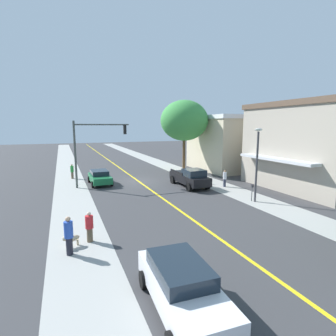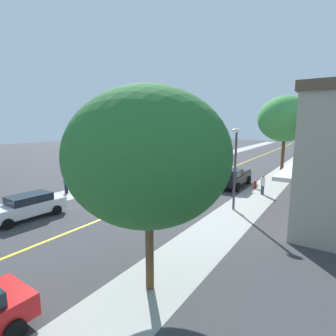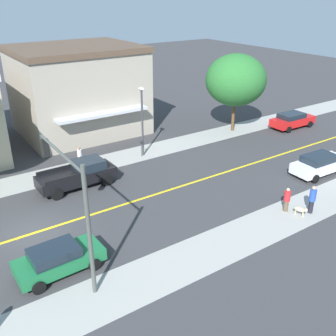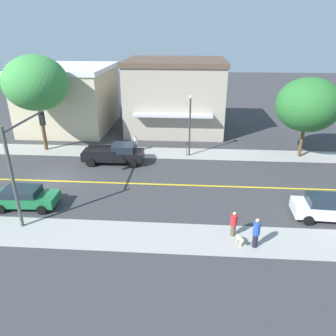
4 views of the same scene
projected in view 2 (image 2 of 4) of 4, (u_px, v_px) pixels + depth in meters
The scene contains 18 objects.
ground_plane at pixel (213, 175), 31.30m from camera, with size 140.00×140.00×0.00m, color #38383A.
sidewalk_left at pixel (274, 182), 27.57m from camera, with size 3.00×126.00×0.01m, color #9E9E99.
sidewalk_right at pixel (165, 169), 35.03m from camera, with size 3.00×126.00×0.01m, color #9E9E99.
road_centerline_stripe at pixel (213, 175), 31.30m from camera, with size 0.20×126.00×0.00m, color yellow.
street_tree_left_near at pixel (285, 119), 29.17m from camera, with size 5.96×5.96×9.11m.
street_tree_right_corner at pixel (148, 157), 8.97m from camera, with size 5.68×5.68×7.37m.
fire_hydrant at pixel (255, 184), 24.71m from camera, with size 0.44×0.24×0.88m.
parking_meter at pixel (233, 196), 18.86m from camera, with size 0.12×0.18×1.38m.
traffic_light_mast at pixel (176, 138), 32.44m from camera, with size 5.31×0.32×6.39m.
street_lamp at pixel (235, 160), 18.14m from camera, with size 0.70×0.36×5.74m.
green_sedan_right_curb at pixel (184, 166), 33.38m from camera, with size 2.15×4.26×1.42m.
white_sedan_right_curb at pixel (27, 206), 16.88m from camera, with size 2.19×4.73×1.55m.
black_pickup_truck at pixel (233, 177), 25.35m from camera, with size 2.26×5.44×1.82m.
pedestrian_blue_shirt at pixel (66, 182), 22.93m from camera, with size 0.40×0.40×1.84m.
pedestrian_white_shirt at pixel (263, 184), 22.56m from camera, with size 0.35×0.35×1.68m.
pedestrian_red_shirt at pixel (84, 183), 23.31m from camera, with size 0.40×0.40×1.59m.
pedestrian_green_shirt at pixel (183, 160), 38.08m from camera, with size 0.35×0.35×1.67m.
small_dog at pixel (75, 187), 23.64m from camera, with size 0.84×0.50×0.63m.
Camera 2 is at (-12.39, 28.62, 6.09)m, focal length 27.99 mm.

